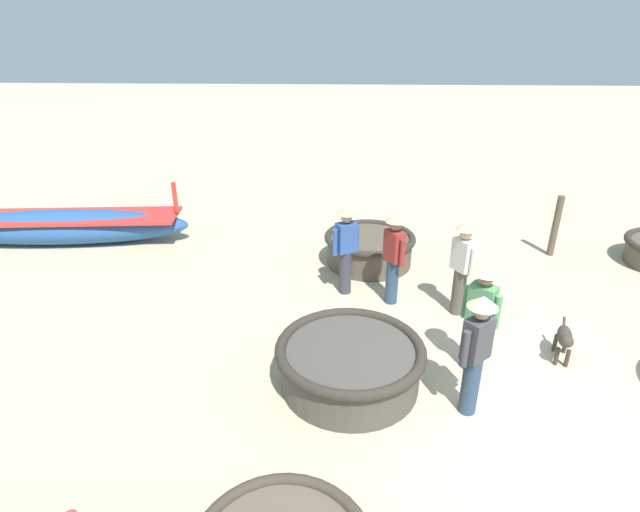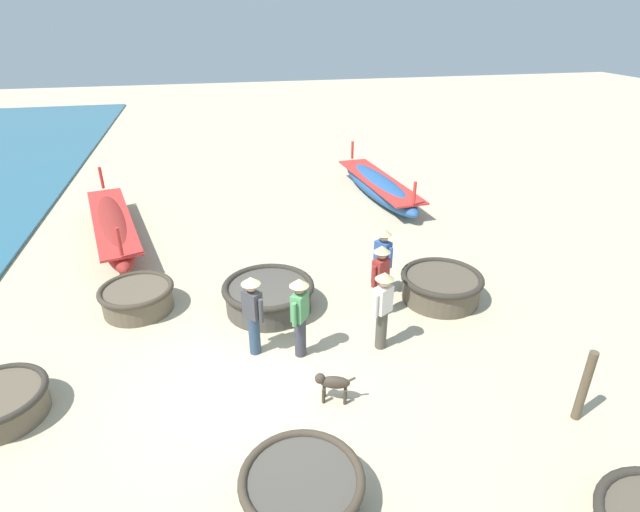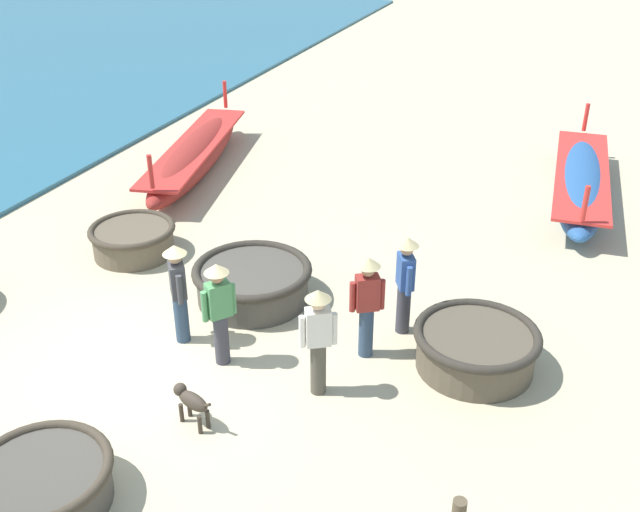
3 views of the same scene
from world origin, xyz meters
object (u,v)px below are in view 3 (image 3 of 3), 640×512
coracle_far_left (42,483)px  long_boat_ochre_hull (195,155)px  fisherman_crouching (405,279)px  fisherman_standing_right (367,300)px  fisherman_by_coracle (219,307)px  dog (191,401)px  long_boat_green_hull (581,182)px  fisherman_standing_left (318,335)px  coracle_nearest (476,347)px  coracle_center (253,281)px  fisherman_with_hat (178,287)px  coracle_upturned (133,239)px

coracle_far_left → long_boat_ochre_hull: long_boat_ochre_hull is taller
fisherman_crouching → fisherman_standing_right: bearing=-112.1°
coracle_far_left → fisherman_by_coracle: bearing=79.9°
dog → long_boat_green_hull: bearing=67.3°
fisherman_standing_left → dog: bearing=-135.7°
long_boat_ochre_hull → fisherman_standing_right: size_ratio=3.57×
coracle_nearest → coracle_center: coracle_nearest is taller
fisherman_with_hat → fisherman_by_coracle: (0.85, -0.26, 0.00)m
coracle_far_left → fisherman_standing_left: 3.85m
coracle_nearest → fisherman_standing_right: fisherman_standing_right is taller
coracle_upturned → dog: (3.51, -3.70, 0.06)m
long_boat_green_hull → fisherman_crouching: bearing=-107.9°
coracle_upturned → coracle_center: size_ratio=0.80×
fisherman_standing_right → coracle_center: bearing=161.7°
fisherman_standing_right → fisherman_standing_left: same height
coracle_upturned → coracle_far_left: bearing=-64.6°
fisherman_crouching → dog: (-1.94, -3.16, -0.59)m
coracle_nearest → coracle_upturned: (-6.70, 1.04, -0.04)m
long_boat_ochre_hull → fisherman_by_coracle: 7.66m
coracle_far_left → fisherman_standing_right: 4.92m
dog → fisherman_standing_left: bearing=44.3°
coracle_center → fisherman_with_hat: fisherman_with_hat is taller
fisherman_standing_right → dog: bearing=-124.4°
coracle_upturned → fisherman_by_coracle: 4.03m
long_boat_green_hull → fisherman_standing_right: bearing=-108.3°
coracle_far_left → fisherman_with_hat: size_ratio=1.00×
coracle_upturned → long_boat_ochre_hull: bearing=104.5°
long_boat_green_hull → fisherman_crouching: size_ratio=3.45×
dog → fisherman_with_hat: bearing=125.3°
coracle_far_left → coracle_upturned: coracle_upturned is taller
coracle_far_left → coracle_nearest: bearing=48.1°
coracle_far_left → long_boat_green_hull: (4.86, 11.41, 0.08)m
fisherman_standing_right → fisherman_standing_left: size_ratio=1.00×
coracle_far_left → coracle_upturned: bearing=115.4°
coracle_nearest → fisherman_by_coracle: size_ratio=1.11×
coracle_center → dog: 3.18m
dog → long_boat_ochre_hull: bearing=120.5°
coracle_nearest → coracle_center: (-3.88, 0.44, -0.00)m
fisherman_standing_right → fisherman_with_hat: bearing=-165.0°
fisherman_with_hat → fisherman_by_coracle: bearing=-17.0°
fisherman_by_coracle → long_boat_green_hull: bearing=62.4°
long_boat_green_hull → fisherman_standing_left: fisherman_standing_left is taller
fisherman_crouching → fisherman_with_hat: bearing=-153.2°
coracle_center → dog: coracle_center is taller
coracle_nearest → fisherman_standing_left: bearing=-143.6°
coracle_nearest → coracle_center: bearing=173.6°
fisherman_by_coracle → fisherman_crouching: (2.23, 1.81, 0.00)m
long_boat_green_hull → fisherman_standing_left: bearing=-108.1°
fisherman_standing_right → fisherman_with_hat: (-2.75, -0.74, 0.00)m
long_boat_ochre_hull → fisherman_standing_left: bearing=-47.9°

